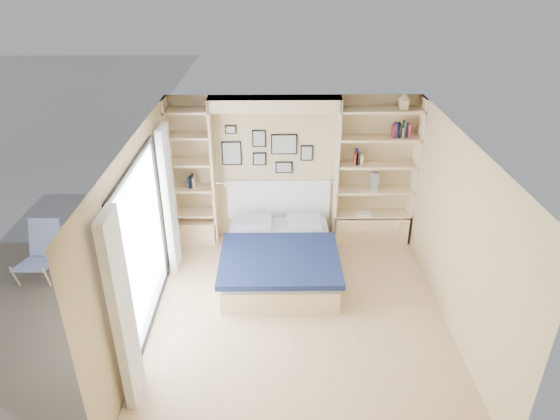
{
  "coord_description": "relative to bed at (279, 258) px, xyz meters",
  "views": [
    {
      "loc": [
        -0.3,
        -5.39,
        4.44
      ],
      "look_at": [
        -0.23,
        0.9,
        1.19
      ],
      "focal_mm": 32.0,
      "sensor_mm": 36.0,
      "label": 1
    }
  ],
  "objects": [
    {
      "name": "shelf_decor",
      "position": [
        1.35,
        0.99,
        1.43
      ],
      "size": [
        3.51,
        0.23,
        2.03
      ],
      "color": "#A02F1C",
      "rests_on": "ground"
    },
    {
      "name": "reading_lamps",
      "position": [
        -0.06,
        0.92,
        0.82
      ],
      "size": [
        1.92,
        0.12,
        0.15
      ],
      "color": "silver",
      "rests_on": "ground"
    },
    {
      "name": "deck_chair",
      "position": [
        -3.64,
        0.03,
        0.12
      ],
      "size": [
        0.52,
        0.85,
        0.84
      ],
      "rotation": [
        0.0,
        0.0,
        -0.03
      ],
      "color": "tan",
      "rests_on": "ground"
    },
    {
      "name": "bed",
      "position": [
        0.0,
        0.0,
        0.0
      ],
      "size": [
        1.74,
        2.24,
        1.07
      ],
      "color": "beige",
      "rests_on": "ground"
    },
    {
      "name": "ground",
      "position": [
        0.24,
        -1.08,
        -0.28
      ],
      "size": [
        4.5,
        4.5,
        0.0
      ],
      "primitive_type": "plane",
      "color": "tan",
      "rests_on": "ground"
    },
    {
      "name": "deck",
      "position": [
        -3.36,
        -1.08,
        -0.28
      ],
      "size": [
        3.2,
        4.0,
        0.05
      ],
      "primitive_type": "cube",
      "color": "#6D5F50",
      "rests_on": "ground"
    },
    {
      "name": "room_shell",
      "position": [
        -0.15,
        0.44,
        0.8
      ],
      "size": [
        4.5,
        4.5,
        4.5
      ],
      "color": "tan",
      "rests_on": "ground"
    },
    {
      "name": "photo_gallery",
      "position": [
        -0.21,
        1.14,
        1.33
      ],
      "size": [
        1.48,
        0.02,
        0.82
      ],
      "color": "black",
      "rests_on": "ground"
    }
  ]
}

